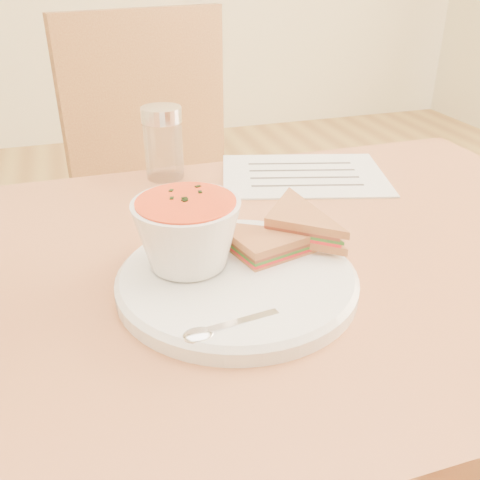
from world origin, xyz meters
name	(u,v)px	position (x,y,z in m)	size (l,w,h in m)	color
dining_table	(273,449)	(0.00, 0.00, 0.38)	(1.00, 0.70, 0.75)	brown
chair_far	(189,227)	(0.00, 0.61, 0.49)	(0.44, 0.44, 0.98)	brown
plate	(237,281)	(-0.08, -0.06, 0.76)	(0.28, 0.28, 0.02)	white
soup_bowl	(187,236)	(-0.13, -0.03, 0.81)	(0.12, 0.12, 0.08)	white
sandwich_half_a	(255,266)	(-0.06, -0.07, 0.78)	(0.10, 0.10, 0.03)	#B26A3E
sandwich_half_b	(264,230)	(-0.03, -0.02, 0.79)	(0.10, 0.10, 0.03)	#B26A3E
spoon	(242,322)	(-0.11, -0.16, 0.77)	(0.16, 0.03, 0.01)	silver
paper_menu	(303,175)	(0.14, 0.24, 0.75)	(0.28, 0.21, 0.00)	white
condiment_shaker	(163,143)	(-0.10, 0.31, 0.81)	(0.07, 0.07, 0.12)	silver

